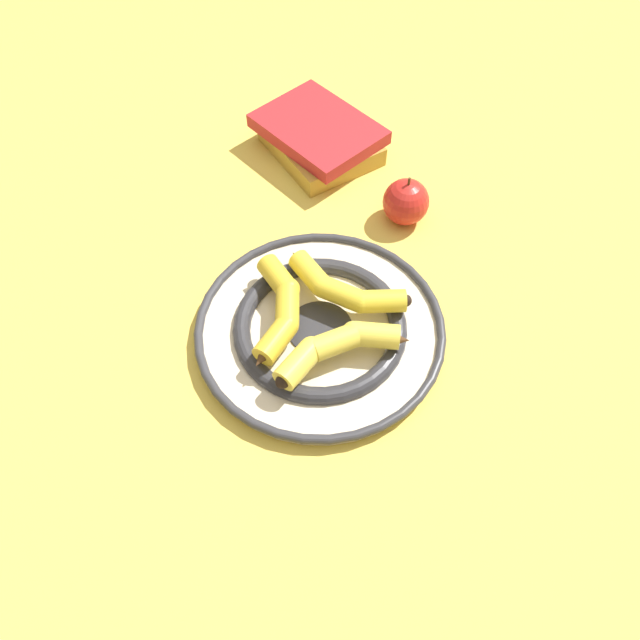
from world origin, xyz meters
TOP-DOWN VIEW (x-y plane):
  - ground_plane at (0.00, 0.00)m, footprint 2.80×2.80m
  - decorative_bowl at (0.04, 0.02)m, footprint 0.34×0.34m
  - banana_a at (-0.01, 0.05)m, footprint 0.13×0.16m
  - banana_b at (0.09, 0.03)m, footprint 0.11×0.16m
  - banana_c at (0.03, -0.04)m, footprint 0.19×0.06m
  - book_stack at (0.23, -0.32)m, footprint 0.24×0.22m
  - apple at (0.03, -0.24)m, footprint 0.07×0.07m

SIDE VIEW (x-z plane):
  - ground_plane at x=0.00m, z-range 0.00..0.00m
  - decorative_bowl at x=0.04m, z-range 0.00..0.03m
  - book_stack at x=0.23m, z-range 0.00..0.06m
  - apple at x=0.03m, z-range -0.01..0.08m
  - banana_c at x=0.03m, z-range 0.03..0.06m
  - banana_b at x=0.09m, z-range 0.03..0.06m
  - banana_a at x=-0.01m, z-range 0.03..0.06m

